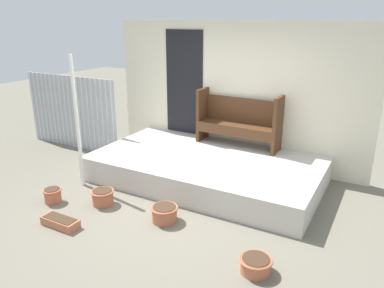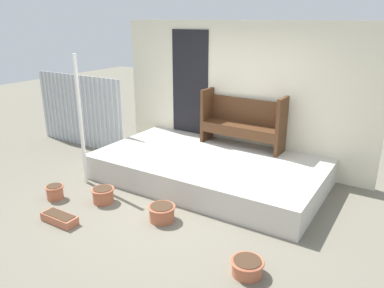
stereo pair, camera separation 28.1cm
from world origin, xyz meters
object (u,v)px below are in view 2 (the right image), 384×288
(bench, at_px, (243,120))
(flower_pot_middle, at_px, (103,194))
(support_post, at_px, (81,122))
(planter_box_rect, at_px, (60,218))
(flower_pot_right, at_px, (162,212))
(flower_pot_far_right, at_px, (247,266))
(flower_pot_left, at_px, (55,191))

(bench, xyz_separation_m, flower_pot_middle, (-1.16, -2.37, -0.78))
(support_post, bearing_deg, planter_box_rect, -58.68)
(support_post, xyz_separation_m, planter_box_rect, (0.68, -1.11, -1.00))
(flower_pot_right, relative_size, flower_pot_far_right, 1.03)
(flower_pot_left, distance_m, flower_pot_far_right, 3.23)
(flower_pot_middle, bearing_deg, flower_pot_far_right, -8.84)
(flower_pot_left, relative_size, flower_pot_far_right, 0.76)
(flower_pot_far_right, bearing_deg, planter_box_rect, -172.25)
(support_post, xyz_separation_m, flower_pot_left, (0.05, -0.68, -0.94))
(support_post, bearing_deg, bench, 46.26)
(flower_pot_middle, relative_size, planter_box_rect, 0.65)
(bench, distance_m, flower_pot_left, 3.36)
(flower_pot_far_right, bearing_deg, flower_pot_right, 163.58)
(bench, height_order, flower_pot_far_right, bench)
(flower_pot_left, height_order, flower_pot_far_right, flower_pot_left)
(flower_pot_middle, height_order, flower_pot_right, flower_pot_middle)
(bench, distance_m, flower_pot_far_right, 3.18)
(flower_pot_middle, bearing_deg, flower_pot_right, 2.02)
(flower_pot_middle, distance_m, planter_box_rect, 0.75)
(bench, height_order, planter_box_rect, bench)
(flower_pot_right, distance_m, flower_pot_far_right, 1.52)
(flower_pot_left, distance_m, flower_pot_middle, 0.77)
(flower_pot_far_right, distance_m, planter_box_rect, 2.63)
(flower_pot_left, bearing_deg, bench, 55.11)
(flower_pot_left, bearing_deg, flower_pot_right, 11.13)
(flower_pot_left, relative_size, flower_pot_right, 0.73)
(flower_pot_right, bearing_deg, flower_pot_middle, -177.98)
(support_post, height_order, flower_pot_far_right, support_post)
(flower_pot_left, bearing_deg, planter_box_rect, -34.77)
(flower_pot_right, bearing_deg, flower_pot_far_right, -16.42)
(support_post, height_order, planter_box_rect, support_post)
(flower_pot_right, distance_m, planter_box_rect, 1.39)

